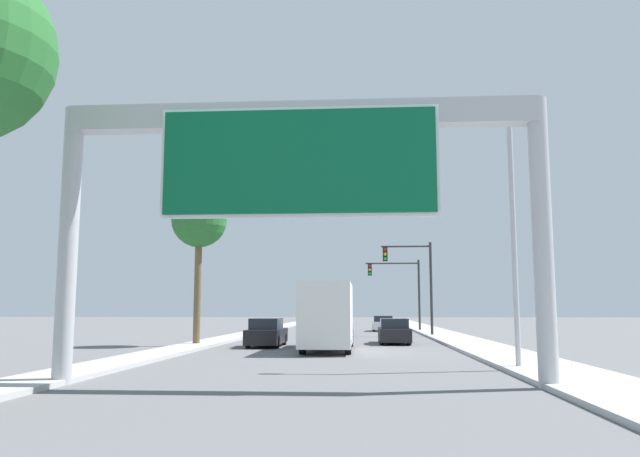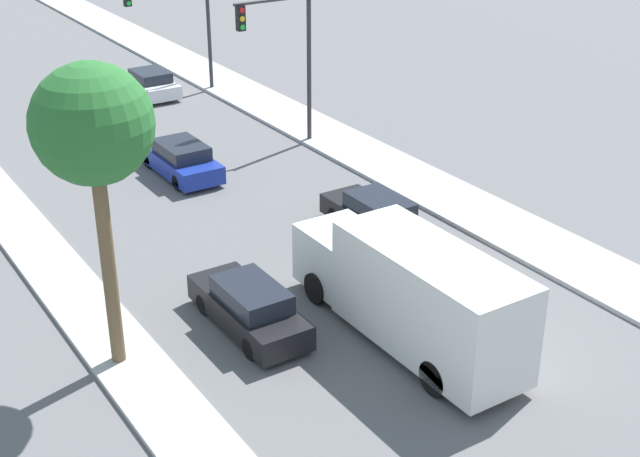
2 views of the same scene
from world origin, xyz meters
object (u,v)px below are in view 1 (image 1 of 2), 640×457
(traffic_light_mid_block, at_px, (402,283))
(truck_box_primary, at_px, (328,317))
(palm_tree_background, at_px, (199,222))
(car_far_left, at_px, (340,327))
(sign_gantry, at_px, (299,167))
(car_near_left, at_px, (394,332))
(car_mid_right, at_px, (383,324))
(street_lamp_right, at_px, (504,211))
(traffic_light_near_intersection, at_px, (416,274))
(car_far_right, at_px, (267,333))

(traffic_light_mid_block, bearing_deg, truck_box_primary, -101.34)
(palm_tree_background, bearing_deg, car_far_left, 58.05)
(sign_gantry, bearing_deg, palm_tree_background, 112.98)
(sign_gantry, height_order, traffic_light_mid_block, sign_gantry)
(car_near_left, bearing_deg, truck_box_primary, -118.75)
(car_mid_right, bearing_deg, traffic_light_mid_block, -25.46)
(truck_box_primary, bearing_deg, car_near_left, 61.25)
(sign_gantry, relative_size, truck_box_primary, 1.56)
(palm_tree_background, height_order, street_lamp_right, street_lamp_right)
(car_near_left, height_order, traffic_light_near_intersection, traffic_light_near_intersection)
(car_far_right, height_order, traffic_light_mid_block, traffic_light_mid_block)
(traffic_light_mid_block, xyz_separation_m, street_lamp_right, (1.35, -35.21, 1.01))
(traffic_light_near_intersection, xyz_separation_m, traffic_light_mid_block, (-0.45, 10.00, -0.24))
(car_mid_right, distance_m, palm_tree_background, 26.54)
(car_mid_right, bearing_deg, car_far_left, -107.05)
(car_far_right, xyz_separation_m, car_mid_right, (7.00, 23.70, -0.06))
(sign_gantry, bearing_deg, car_mid_right, 85.11)
(palm_tree_background, distance_m, street_lamp_right, 18.95)
(car_mid_right, relative_size, palm_tree_background, 0.50)
(traffic_light_near_intersection, height_order, palm_tree_background, palm_tree_background)
(sign_gantry, height_order, truck_box_primary, sign_gantry)
(traffic_light_mid_block, height_order, palm_tree_background, palm_tree_background)
(car_far_right, bearing_deg, truck_box_primary, -41.92)
(truck_box_primary, distance_m, street_lamp_right, 11.88)
(car_far_right, distance_m, truck_box_primary, 4.79)
(car_far_right, distance_m, traffic_light_near_intersection, 16.28)
(truck_box_primary, xyz_separation_m, traffic_light_mid_block, (5.22, 26.03, 2.70))
(street_lamp_right, bearing_deg, car_far_left, 104.95)
(car_far_right, distance_m, palm_tree_background, 7.32)
(truck_box_primary, xyz_separation_m, traffic_light_near_intersection, (5.67, 16.03, 2.95))
(car_far_left, relative_size, traffic_light_mid_block, 0.74)
(car_near_left, bearing_deg, traffic_light_mid_block, 85.00)
(traffic_light_near_intersection, xyz_separation_m, palm_tree_background, (-13.12, -12.54, 2.28))
(car_mid_right, height_order, palm_tree_background, palm_tree_background)
(truck_box_primary, bearing_deg, street_lamp_right, -54.41)
(car_far_left, bearing_deg, palm_tree_background, -121.95)
(car_mid_right, distance_m, street_lamp_right, 36.46)
(car_near_left, height_order, car_mid_right, car_near_left)
(car_far_right, xyz_separation_m, traffic_light_near_intersection, (9.17, 12.88, 3.87))
(palm_tree_background, relative_size, street_lamp_right, 0.93)
(traffic_light_near_intersection, bearing_deg, truck_box_primary, -109.48)
(car_far_left, height_order, traffic_light_mid_block, traffic_light_mid_block)
(sign_gantry, distance_m, car_far_right, 18.33)
(car_far_right, bearing_deg, car_mid_right, 73.55)
(truck_box_primary, distance_m, traffic_light_mid_block, 26.68)
(sign_gantry, relative_size, palm_tree_background, 1.57)
(car_near_left, distance_m, street_lamp_right, 16.53)
(car_near_left, bearing_deg, car_mid_right, 90.00)
(car_near_left, xyz_separation_m, car_mid_right, (0.00, 20.46, -0.03))
(car_far_right, bearing_deg, sign_gantry, -78.52)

